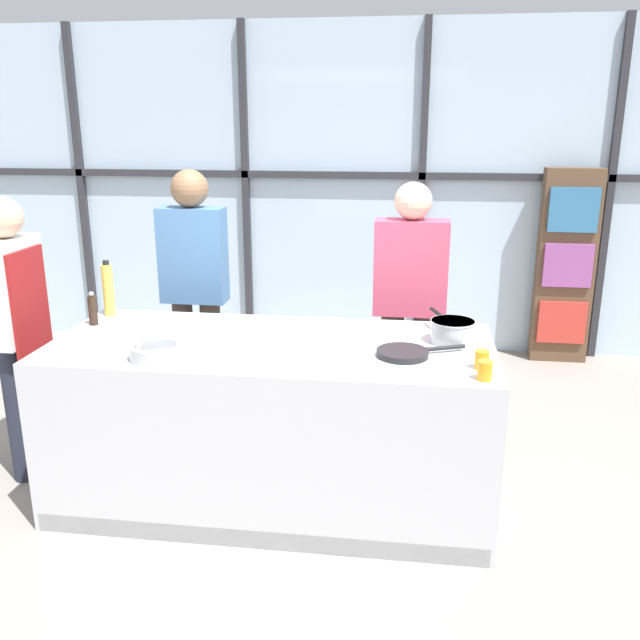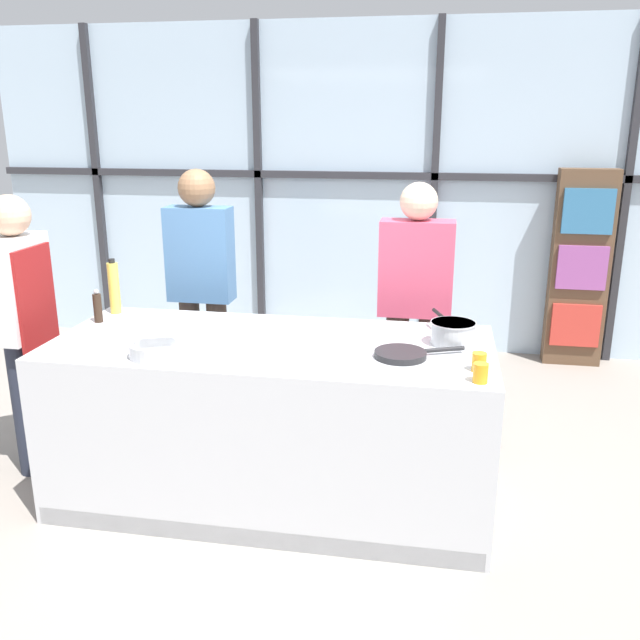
% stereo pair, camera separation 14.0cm
% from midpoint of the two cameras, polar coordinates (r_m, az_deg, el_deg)
% --- Properties ---
extents(ground_plane, '(18.00, 18.00, 0.00)m').
position_cam_midpoint_polar(ground_plane, '(3.89, -4.89, -14.54)').
color(ground_plane, gray).
extents(back_window_wall, '(6.40, 0.10, 2.80)m').
position_cam_midpoint_polar(back_window_wall, '(6.02, 0.41, 10.86)').
color(back_window_wall, silver).
rests_on(back_window_wall, ground_plane).
extents(bookshelf, '(0.46, 0.19, 1.63)m').
position_cam_midpoint_polar(bookshelf, '(6.00, 19.34, 4.23)').
color(bookshelf, brown).
rests_on(bookshelf, ground_plane).
extents(demo_island, '(2.28, 0.98, 0.90)m').
position_cam_midpoint_polar(demo_island, '(3.68, -5.04, -8.55)').
color(demo_island, silver).
rests_on(demo_island, ground_plane).
extents(chef, '(0.23, 0.40, 1.62)m').
position_cam_midpoint_polar(chef, '(4.15, -25.07, -0.11)').
color(chef, '#232838').
rests_on(chef, ground_plane).
extents(spectator_far_left, '(0.42, 0.24, 1.70)m').
position_cam_midpoint_polar(spectator_far_left, '(4.52, -11.40, 3.13)').
color(spectator_far_left, '#47382D').
rests_on(spectator_far_left, ground_plane).
extents(spectator_center_left, '(0.45, 0.23, 1.64)m').
position_cam_midpoint_polar(spectator_center_left, '(4.29, 6.63, 1.91)').
color(spectator_center_left, '#47382D').
rests_on(spectator_center_left, ground_plane).
extents(frying_pan, '(0.43, 0.26, 0.03)m').
position_cam_midpoint_polar(frying_pan, '(3.31, 5.90, -2.76)').
color(frying_pan, '#232326').
rests_on(frying_pan, demo_island).
extents(saucepan, '(0.23, 0.41, 0.12)m').
position_cam_midpoint_polar(saucepan, '(3.53, 9.97, -0.89)').
color(saucepan, silver).
rests_on(saucepan, demo_island).
extents(white_plate, '(0.23, 0.23, 0.01)m').
position_cam_midpoint_polar(white_plate, '(3.59, -13.14, -1.72)').
color(white_plate, white).
rests_on(white_plate, demo_island).
extents(mixing_bowl, '(0.25, 0.25, 0.07)m').
position_cam_midpoint_polar(mixing_bowl, '(3.36, -14.79, -2.57)').
color(mixing_bowl, silver).
rests_on(mixing_bowl, demo_island).
extents(oil_bottle, '(0.06, 0.06, 0.33)m').
position_cam_midpoint_polar(oil_bottle, '(4.14, -18.33, 2.44)').
color(oil_bottle, '#E0CC4C').
rests_on(oil_bottle, demo_island).
extents(pepper_grinder, '(0.05, 0.05, 0.19)m').
position_cam_midpoint_polar(pepper_grinder, '(4.00, -19.55, 0.82)').
color(pepper_grinder, '#332319').
rests_on(pepper_grinder, demo_island).
extents(juice_glass_near, '(0.07, 0.07, 0.09)m').
position_cam_midpoint_polar(juice_glass_near, '(3.06, 12.44, -4.19)').
color(juice_glass_near, orange).
rests_on(juice_glass_near, demo_island).
extents(juice_glass_far, '(0.07, 0.07, 0.09)m').
position_cam_midpoint_polar(juice_glass_far, '(3.19, 12.25, -3.30)').
color(juice_glass_far, orange).
rests_on(juice_glass_far, demo_island).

